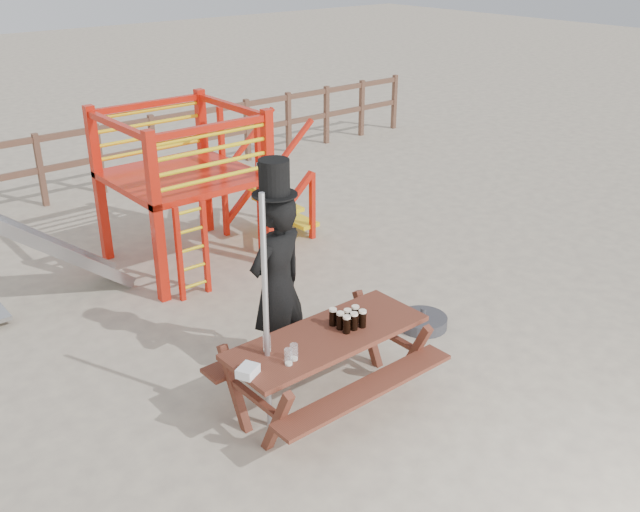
% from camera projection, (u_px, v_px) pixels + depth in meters
% --- Properties ---
extents(ground, '(60.00, 60.00, 0.00)m').
position_uv_depth(ground, '(356.00, 384.00, 7.05)').
color(ground, '#BBAD91').
rests_on(ground, ground).
extents(back_fence, '(15.09, 0.09, 1.20)m').
position_uv_depth(back_fence, '(70.00, 156.00, 11.66)').
color(back_fence, brown).
rests_on(back_fence, ground).
extents(playground_fort, '(4.71, 1.84, 2.10)m').
position_uv_depth(playground_fort, '(178.00, 188.00, 9.19)').
color(playground_fort, red).
rests_on(playground_fort, ground).
extents(picnic_table, '(1.93, 1.34, 0.75)m').
position_uv_depth(picnic_table, '(327.00, 360.00, 6.57)').
color(picnic_table, maroon).
rests_on(picnic_table, ground).
extents(man_with_hat, '(0.76, 0.57, 2.22)m').
position_uv_depth(man_with_hat, '(277.00, 282.00, 6.88)').
color(man_with_hat, black).
rests_on(man_with_hat, ground).
extents(metal_pole, '(0.05, 0.05, 2.23)m').
position_uv_depth(metal_pole, '(266.00, 318.00, 5.99)').
color(metal_pole, '#B2B2B7').
rests_on(metal_pole, ground).
extents(parasol_base, '(0.55, 0.55, 0.23)m').
position_uv_depth(parasol_base, '(423.00, 322.00, 8.04)').
color(parasol_base, '#323237').
rests_on(parasol_base, ground).
extents(paper_bag, '(0.22, 0.20, 0.08)m').
position_uv_depth(paper_bag, '(248.00, 371.00, 5.85)').
color(paper_bag, white).
rests_on(paper_bag, picnic_table).
extents(stout_pints, '(0.27, 0.27, 0.17)m').
position_uv_depth(stout_pints, '(348.00, 319.00, 6.54)').
color(stout_pints, black).
rests_on(stout_pints, picnic_table).
extents(empty_glasses, '(0.17, 0.36, 0.15)m').
position_uv_depth(empty_glasses, '(283.00, 351.00, 6.07)').
color(empty_glasses, silver).
rests_on(empty_glasses, picnic_table).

